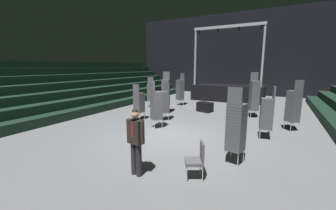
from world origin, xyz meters
name	(u,v)px	position (x,y,z in m)	size (l,w,h in m)	color
ground_plane	(170,137)	(0.00, 0.00, -0.05)	(22.00, 30.00, 0.10)	slate
arena_end_wall	(240,54)	(0.00, 15.00, 4.00)	(22.00, 0.30, 8.00)	black
bleacher_bank_left	(58,86)	(-8.38, 1.00, 1.58)	(5.25, 24.00, 3.15)	black
stage_riser	(228,91)	(0.00, 10.62, 0.72)	(5.61, 2.95, 5.83)	black
man_with_tie	(136,138)	(0.69, -3.17, 0.99)	(0.57, 0.29, 1.74)	black
chair_stack_front_left	(150,92)	(-4.16, 5.04, 1.03)	(0.59, 0.59, 2.05)	#B2B5BA
chair_stack_front_right	(267,113)	(3.43, 1.43, 1.03)	(0.50, 0.50, 2.05)	#B2B5BA
chair_stack_mid_left	(164,102)	(-1.46, 2.12, 0.98)	(0.62, 0.62, 1.96)	#B2B5BA
chair_stack_mid_right	(180,89)	(-2.54, 6.47, 1.15)	(0.59, 0.59, 2.31)	#B2B5BA
chair_stack_mid_centre	(156,105)	(-1.07, 0.73, 1.07)	(0.61, 0.61, 2.14)	#B2B5BA
chair_stack_rear_left	(293,106)	(4.37, 3.15, 1.11)	(0.62, 0.62, 2.22)	#B2B5BA
chair_stack_rear_right	(254,95)	(2.60, 4.96, 1.24)	(0.59, 0.59, 2.48)	#B2B5BA
chair_stack_rear_centre	(166,93)	(-2.22, 3.73, 1.24)	(0.56, 0.56, 2.48)	#B2B5BA
chair_stack_aisle_left	(236,126)	(2.79, -1.31, 1.11)	(0.53, 0.53, 2.22)	#B2B5BA
chair_stack_aisle_right	(139,102)	(-2.67, 1.60, 0.94)	(0.49, 0.49, 1.88)	#B2B5BA
equipment_road_case	(205,107)	(-0.22, 5.14, 0.30)	(0.90, 0.60, 0.60)	black
loose_chair_near_man	(197,158)	(2.12, -2.60, 0.53)	(0.59, 0.59, 0.95)	#B2B5BA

